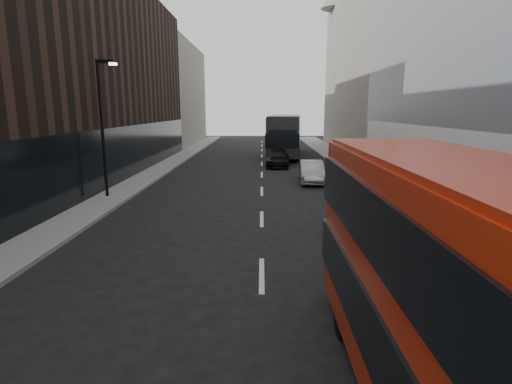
{
  "coord_description": "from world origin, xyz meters",
  "views": [
    {
      "loc": [
        -0.01,
        -2.8,
        4.7
      ],
      "look_at": [
        -0.16,
        7.78,
        2.5
      ],
      "focal_mm": 28.0,
      "sensor_mm": 36.0,
      "label": 1
    }
  ],
  "objects_px": {
    "grey_bus": "(285,134)",
    "car_a": "(355,217)",
    "red_bus": "(479,313)",
    "car_b": "(312,172)",
    "car_c": "(278,158)",
    "street_lamp": "(103,119)"
  },
  "relations": [
    {
      "from": "grey_bus",
      "to": "car_a",
      "type": "xyz_separation_m",
      "value": [
        1.18,
        -26.05,
        -1.55
      ]
    },
    {
      "from": "red_bus",
      "to": "car_b",
      "type": "xyz_separation_m",
      "value": [
        0.58,
        21.26,
        -1.54
      ]
    },
    {
      "from": "red_bus",
      "to": "car_a",
      "type": "relative_size",
      "value": 2.64
    },
    {
      "from": "grey_bus",
      "to": "car_c",
      "type": "xyz_separation_m",
      "value": [
        -1.05,
        -7.6,
        -1.52
      ]
    },
    {
      "from": "street_lamp",
      "to": "car_a",
      "type": "height_order",
      "value": "street_lamp"
    },
    {
      "from": "red_bus",
      "to": "car_b",
      "type": "distance_m",
      "value": 21.32
    },
    {
      "from": "grey_bus",
      "to": "car_b",
      "type": "bearing_deg",
      "value": -80.89
    },
    {
      "from": "street_lamp",
      "to": "red_bus",
      "type": "xyz_separation_m",
      "value": [
        10.9,
        -16.27,
        -1.94
      ]
    },
    {
      "from": "grey_bus",
      "to": "car_a",
      "type": "relative_size",
      "value": 3.4
    },
    {
      "from": "grey_bus",
      "to": "car_c",
      "type": "relative_size",
      "value": 2.79
    },
    {
      "from": "red_bus",
      "to": "street_lamp",
      "type": "bearing_deg",
      "value": 124.04
    },
    {
      "from": "street_lamp",
      "to": "car_b",
      "type": "height_order",
      "value": "street_lamp"
    },
    {
      "from": "grey_bus",
      "to": "car_c",
      "type": "height_order",
      "value": "grey_bus"
    },
    {
      "from": "grey_bus",
      "to": "car_c",
      "type": "distance_m",
      "value": 7.82
    },
    {
      "from": "street_lamp",
      "to": "car_c",
      "type": "distance_m",
      "value": 16.08
    },
    {
      "from": "grey_bus",
      "to": "car_b",
      "type": "height_order",
      "value": "grey_bus"
    },
    {
      "from": "car_a",
      "to": "car_c",
      "type": "distance_m",
      "value": 18.58
    },
    {
      "from": "car_a",
      "to": "car_b",
      "type": "height_order",
      "value": "car_b"
    },
    {
      "from": "car_b",
      "to": "car_a",
      "type": "bearing_deg",
      "value": -85.68
    },
    {
      "from": "car_c",
      "to": "grey_bus",
      "type": "bearing_deg",
      "value": 85.92
    },
    {
      "from": "car_a",
      "to": "car_b",
      "type": "distance_m",
      "value": 11.0
    },
    {
      "from": "street_lamp",
      "to": "car_a",
      "type": "relative_size",
      "value": 1.84
    }
  ]
}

